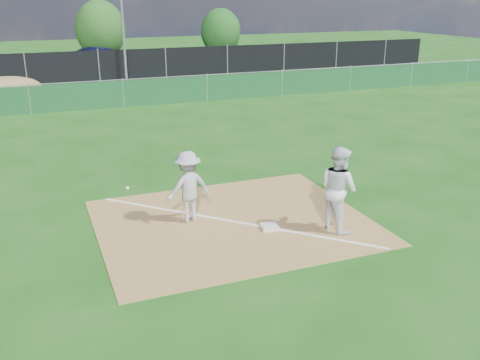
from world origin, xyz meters
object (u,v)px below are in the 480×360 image
(runner, at_px, (338,189))
(car_right, at_px, (152,60))
(first_base, at_px, (269,227))
(play_at_first, at_px, (188,187))
(light_pole, at_px, (122,10))
(tree_right, at_px, (221,32))
(tree_mid, at_px, (100,29))
(car_mid, at_px, (103,58))

(runner, height_order, car_right, runner)
(first_base, relative_size, play_at_first, 0.19)
(light_pole, relative_size, tree_right, 2.09)
(play_at_first, distance_m, tree_right, 33.76)
(play_at_first, relative_size, tree_mid, 0.43)
(play_at_first, height_order, tree_right, tree_right)
(first_base, distance_m, play_at_first, 2.02)
(first_base, distance_m, car_right, 26.75)
(car_mid, bearing_deg, car_right, -138.25)
(runner, height_order, car_mid, runner)
(car_right, bearing_deg, tree_mid, 16.71)
(runner, distance_m, car_right, 27.12)
(light_pole, height_order, car_right, light_pole)
(tree_mid, bearing_deg, play_at_first, -94.55)
(runner, relative_size, car_right, 0.42)
(play_at_first, distance_m, runner, 3.32)
(car_right, relative_size, tree_right, 1.18)
(first_base, relative_size, car_mid, 0.08)
(play_at_first, bearing_deg, tree_right, 69.12)
(first_base, xyz_separation_m, runner, (1.38, -0.52, 0.89))
(runner, xyz_separation_m, car_mid, (-1.03, 28.47, -0.19))
(first_base, relative_size, car_right, 0.08)
(tree_mid, bearing_deg, runner, -89.44)
(play_at_first, height_order, tree_mid, tree_mid)
(runner, bearing_deg, light_pole, -10.76)
(light_pole, height_order, tree_right, light_pole)
(tree_right, bearing_deg, light_pole, -133.16)
(car_mid, xyz_separation_m, tree_mid, (0.69, 5.47, 1.56))
(car_right, bearing_deg, runner, 173.93)
(car_mid, bearing_deg, light_pole, 162.41)
(runner, bearing_deg, play_at_first, 49.35)
(first_base, bearing_deg, runner, -20.67)
(first_base, height_order, car_mid, car_mid)
(light_pole, distance_m, runner, 23.07)
(light_pole, bearing_deg, runner, -88.75)
(car_right, bearing_deg, car_mid, 62.84)
(first_base, height_order, play_at_first, play_at_first)
(first_base, bearing_deg, car_right, 82.78)
(light_pole, xyz_separation_m, car_mid, (-0.53, 5.61, -3.24))
(play_at_first, bearing_deg, runner, -28.64)
(first_base, distance_m, tree_right, 34.29)
(first_base, xyz_separation_m, tree_right, (10.49, 32.59, 1.91))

